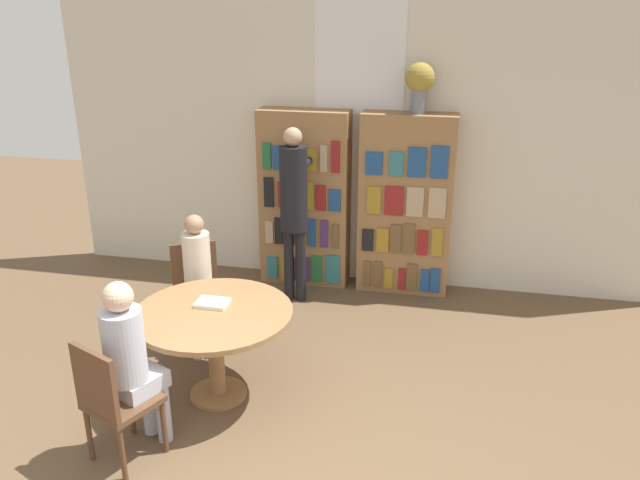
# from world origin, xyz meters

# --- Properties ---
(wall_back) EXTENTS (6.40, 0.07, 3.00)m
(wall_back) POSITION_xyz_m (0.00, 3.67, 1.51)
(wall_back) COLOR beige
(wall_back) RESTS_ON ground_plane
(bookshelf_left) EXTENTS (0.94, 0.34, 1.86)m
(bookshelf_left) POSITION_xyz_m (-0.53, 3.48, 0.93)
(bookshelf_left) COLOR olive
(bookshelf_left) RESTS_ON ground_plane
(bookshelf_right) EXTENTS (0.94, 0.34, 1.86)m
(bookshelf_right) POSITION_xyz_m (0.53, 3.48, 0.93)
(bookshelf_right) COLOR olive
(bookshelf_right) RESTS_ON ground_plane
(flower_vase) EXTENTS (0.28, 0.28, 0.48)m
(flower_vase) POSITION_xyz_m (0.60, 3.48, 2.16)
(flower_vase) COLOR slate
(flower_vase) RESTS_ON bookshelf_right
(reading_table) EXTENTS (1.18, 1.18, 0.73)m
(reading_table) POSITION_xyz_m (-0.69, 1.21, 0.61)
(reading_table) COLOR olive
(reading_table) RESTS_ON ground_plane
(chair_near_camera) EXTENTS (0.53, 0.53, 0.89)m
(chair_near_camera) POSITION_xyz_m (-1.05, 0.36, 0.50)
(chair_near_camera) COLOR brown
(chair_near_camera) RESTS_ON ground_plane
(chair_left_side) EXTENTS (0.55, 0.55, 0.89)m
(chair_left_side) POSITION_xyz_m (-1.16, 2.01, 0.50)
(chair_left_side) COLOR brown
(chair_left_side) RESTS_ON ground_plane
(seated_reader_left) EXTENTS (0.37, 0.39, 1.23)m
(seated_reader_left) POSITION_xyz_m (-1.06, 1.85, 0.68)
(seated_reader_left) COLOR beige
(seated_reader_left) RESTS_ON ground_plane
(seated_reader_right) EXTENTS (0.37, 0.41, 1.26)m
(seated_reader_right) POSITION_xyz_m (-0.98, 0.52, 0.72)
(seated_reader_right) COLOR #B2B7C6
(seated_reader_right) RESTS_ON ground_plane
(librarian_standing) EXTENTS (0.27, 0.54, 1.78)m
(librarian_standing) POSITION_xyz_m (-0.52, 2.98, 1.07)
(librarian_standing) COLOR black
(librarian_standing) RESTS_ON ground_plane
(open_book_on_table) EXTENTS (0.24, 0.18, 0.03)m
(open_book_on_table) POSITION_xyz_m (-0.73, 1.31, 0.75)
(open_book_on_table) COLOR silver
(open_book_on_table) RESTS_ON reading_table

